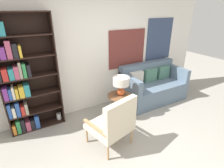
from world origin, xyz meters
The scene contains 7 objects.
ground_plane centered at (0.00, 0.00, 0.00)m, with size 14.00×14.00×0.00m, color #9E998E.
wall_back centered at (0.05, 2.03, 1.35)m, with size 6.40×0.08×2.70m.
bookshelf centered at (-1.38, 1.85, 1.02)m, with size 1.00×0.30×2.20m.
armchair centered at (-0.19, 0.57, 0.51)m, with size 0.79×0.78×0.96m.
couch centered at (1.54, 1.60, 0.36)m, with size 1.63×0.83×0.94m.
side_table centered at (0.35, 1.30, 0.48)m, with size 0.50×0.50×0.54m.
table_lamp centered at (0.38, 1.28, 0.82)m, with size 0.34×0.34×0.41m.
Camera 1 is at (-1.40, -1.48, 2.25)m, focal length 28.00 mm.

